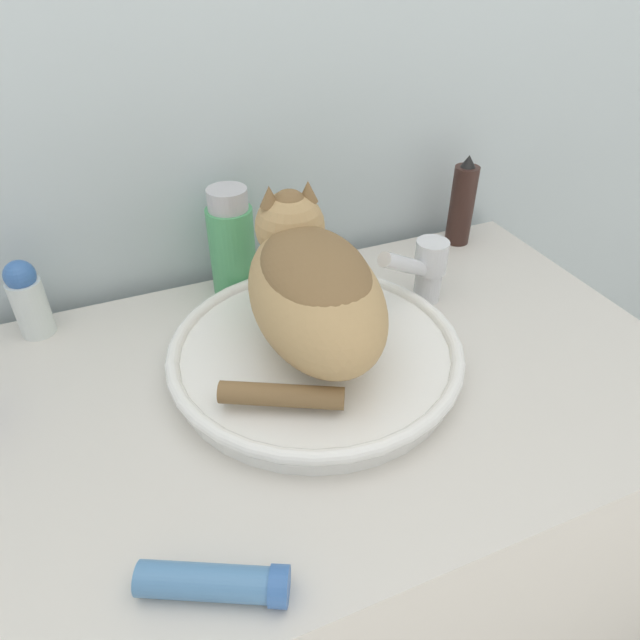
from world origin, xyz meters
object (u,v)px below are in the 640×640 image
(hairspray_can_black, at_px, (462,203))
(cream_tube, at_px, (215,583))
(mouthwash_bottle, at_px, (229,245))
(cat, at_px, (312,284))
(faucet, at_px, (425,268))
(deodorant_stick, at_px, (28,299))

(hairspray_can_black, xyz_separation_m, cream_tube, (-0.61, -0.51, -0.06))
(mouthwash_bottle, height_order, cream_tube, mouthwash_bottle)
(cat, bearing_deg, mouthwash_bottle, 17.99)
(cat, xyz_separation_m, mouthwash_bottle, (-0.05, 0.23, -0.04))
(faucet, relative_size, mouthwash_bottle, 0.80)
(faucet, bearing_deg, deodorant_stick, -35.15)
(hairspray_can_black, bearing_deg, deodorant_stick, 180.00)
(hairspray_can_black, height_order, cream_tube, hairspray_can_black)
(cat, height_order, mouthwash_bottle, cat)
(faucet, distance_m, mouthwash_bottle, 0.32)
(deodorant_stick, xyz_separation_m, mouthwash_bottle, (0.31, 0.00, 0.03))
(faucet, relative_size, deodorant_stick, 1.17)
(deodorant_stick, distance_m, mouthwash_bottle, 0.31)
(deodorant_stick, bearing_deg, faucet, -14.87)
(deodorant_stick, bearing_deg, hairspray_can_black, 0.00)
(cat, height_order, hairspray_can_black, cat)
(faucet, bearing_deg, cat, -2.80)
(mouthwash_bottle, bearing_deg, hairspray_can_black, 0.00)
(cat, distance_m, mouthwash_bottle, 0.24)
(deodorant_stick, height_order, mouthwash_bottle, mouthwash_bottle)
(hairspray_can_black, bearing_deg, mouthwash_bottle, 180.00)
(cat, relative_size, mouthwash_bottle, 1.75)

